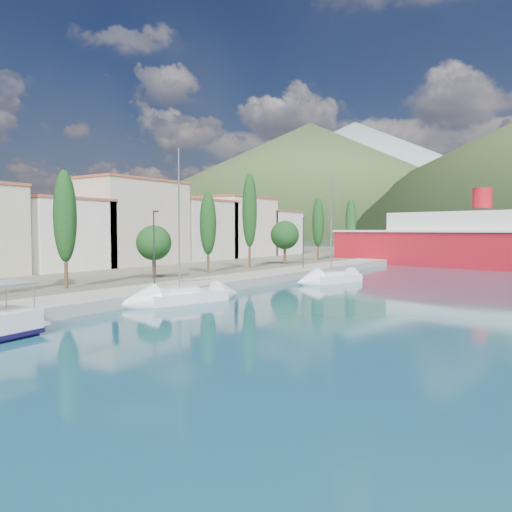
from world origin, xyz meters
The scene contains 8 objects.
ground centered at (0.00, 120.00, 0.00)m, with size 1400.00×1400.00×0.00m, color navy.
quay centered at (-9.00, 26.00, 0.40)m, with size 5.00×88.00×0.80m, color gray.
land_strip centered at (-47.00, 36.00, 0.35)m, with size 70.00×148.00×0.70m, color #565644.
town_buildings centered at (-32.00, 36.91, 5.57)m, with size 9.20×69.20×11.30m.
tree_row centered at (-14.88, 32.54, 5.78)m, with size 3.85×66.03×11.48m.
lamp_posts centered at (-9.00, 14.26, 4.08)m, with size 0.15×45.27×6.06m.
sailboat_near centered at (-5.87, 10.39, 0.33)m, with size 4.75×8.89×12.25m.
sailboat_mid centered at (-2.82, 29.47, 0.33)m, with size 4.89×8.38×11.73m.
Camera 1 is at (19.65, -14.94, 5.33)m, focal length 35.00 mm.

